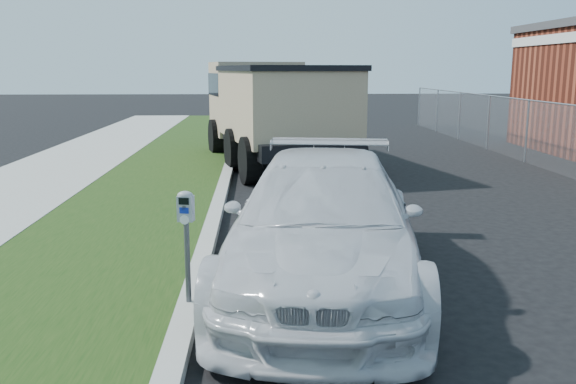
{
  "coord_description": "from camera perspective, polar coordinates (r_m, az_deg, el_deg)",
  "views": [
    {
      "loc": [
        -1.81,
        -7.29,
        2.68
      ],
      "look_at": [
        -1.4,
        1.0,
        1.0
      ],
      "focal_mm": 38.0,
      "sensor_mm": 36.0,
      "label": 1
    }
  ],
  "objects": [
    {
      "name": "ground",
      "position": [
        7.98,
        10.58,
        -8.4
      ],
      "size": [
        120.0,
        120.0,
        0.0
      ],
      "primitive_type": "plane",
      "color": "black",
      "rests_on": "ground"
    },
    {
      "name": "streetside",
      "position": [
        10.35,
        -24.07,
        -4.19
      ],
      "size": [
        6.12,
        50.0,
        0.15
      ],
      "color": "#97978E",
      "rests_on": "ground"
    },
    {
      "name": "parking_meter",
      "position": [
        6.67,
        -9.51,
        -2.88
      ],
      "size": [
        0.2,
        0.15,
        1.28
      ],
      "rotation": [
        0.0,
        0.0,
        -0.2
      ],
      "color": "#3F4247",
      "rests_on": "ground"
    },
    {
      "name": "white_wagon",
      "position": [
        7.62,
        3.2,
        -2.79
      ],
      "size": [
        3.03,
        5.84,
        1.62
      ],
      "primitive_type": "imported",
      "rotation": [
        0.0,
        0.0,
        -0.14
      ],
      "color": "silver",
      "rests_on": "ground"
    },
    {
      "name": "dump_truck",
      "position": [
        17.44,
        -1.45,
        7.98
      ],
      "size": [
        4.29,
        7.79,
        2.89
      ],
      "rotation": [
        0.0,
        0.0,
        0.22
      ],
      "color": "black",
      "rests_on": "ground"
    }
  ]
}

